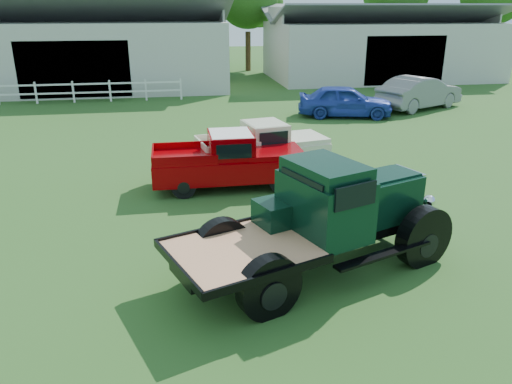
{
  "coord_description": "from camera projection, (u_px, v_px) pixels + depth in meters",
  "views": [
    {
      "loc": [
        -1.65,
        -9.57,
        5.13
      ],
      "look_at": [
        0.2,
        1.2,
        1.05
      ],
      "focal_mm": 35.0,
      "sensor_mm": 36.0,
      "label": 1
    }
  ],
  "objects": [
    {
      "name": "red_pickup",
      "position": [
        228.0,
        160.0,
        14.81
      ],
      "size": [
        4.62,
        1.78,
        1.69
      ],
      "primitive_type": null,
      "rotation": [
        0.0,
        0.0,
        -0.0
      ],
      "color": "#8C0004",
      "rests_on": "ground"
    },
    {
      "name": "shed_right",
      "position": [
        380.0,
        42.0,
        37.13
      ],
      "size": [
        16.8,
        9.2,
        5.2
      ],
      "primitive_type": null,
      "color": "#9C9988",
      "rests_on": "ground"
    },
    {
      "name": "tree_d",
      "position": [
        393.0,
        8.0,
        43.39
      ],
      "size": [
        6.0,
        6.0,
        10.0
      ],
      "primitive_type": null,
      "color": "#1F420F",
      "rests_on": "ground"
    },
    {
      "name": "tree_e",
      "position": [
        490.0,
        11.0,
        42.9
      ],
      "size": [
        5.7,
        5.7,
        9.5
      ],
      "primitive_type": null,
      "color": "#1F420F",
      "rests_on": "ground"
    },
    {
      "name": "misc_car_grey",
      "position": [
        419.0,
        93.0,
        26.29
      ],
      "size": [
        5.4,
        3.88,
        1.69
      ],
      "primitive_type": "imported",
      "rotation": [
        0.0,
        0.0,
        2.03
      ],
      "color": "slate",
      "rests_on": "ground"
    },
    {
      "name": "white_pickup",
      "position": [
        262.0,
        148.0,
        16.2
      ],
      "size": [
        4.62,
        2.49,
        1.61
      ],
      "primitive_type": null,
      "rotation": [
        0.0,
        0.0,
        0.19
      ],
      "color": "beige",
      "rests_on": "ground"
    },
    {
      "name": "fence_rail",
      "position": [
        55.0,
        92.0,
        27.87
      ],
      "size": [
        14.2,
        0.16,
        1.2
      ],
      "primitive_type": null,
      "color": "white",
      "rests_on": "ground"
    },
    {
      "name": "ground",
      "position": [
        256.0,
        256.0,
        10.89
      ],
      "size": [
        120.0,
        120.0,
        0.0
      ],
      "primitive_type": "plane",
      "color": "#325823"
    },
    {
      "name": "shed_left",
      "position": [
        84.0,
        44.0,
        32.8
      ],
      "size": [
        18.8,
        10.2,
        5.6
      ],
      "primitive_type": null,
      "color": "#9C9988",
      "rests_on": "ground"
    },
    {
      "name": "tree_c",
      "position": [
        248.0,
        14.0,
        40.57
      ],
      "size": [
        5.4,
        5.4,
        9.0
      ],
      "primitive_type": null,
      "color": "#1F420F",
      "rests_on": "ground"
    },
    {
      "name": "vintage_flatbed",
      "position": [
        319.0,
        218.0,
        9.98
      ],
      "size": [
        6.25,
        4.19,
        2.3
      ],
      "primitive_type": null,
      "rotation": [
        0.0,
        0.0,
        0.36
      ],
      "color": "black",
      "rests_on": "ground"
    },
    {
      "name": "misc_car_blue",
      "position": [
        345.0,
        101.0,
        24.37
      ],
      "size": [
        4.86,
        2.89,
        1.55
      ],
      "primitive_type": "imported",
      "rotation": [
        0.0,
        0.0,
        1.32
      ],
      "color": "#223B9E",
      "rests_on": "ground"
    }
  ]
}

